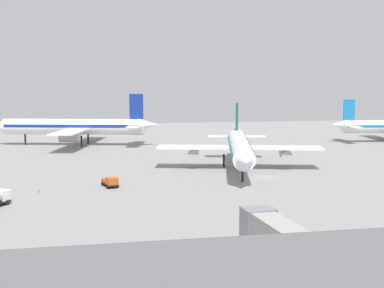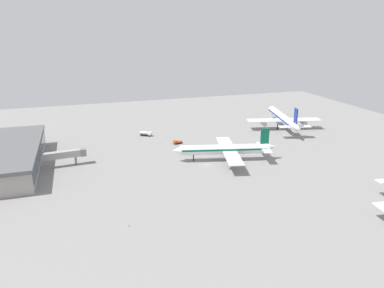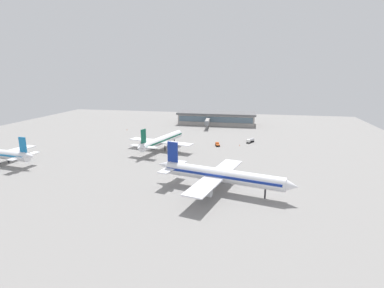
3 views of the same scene
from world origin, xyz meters
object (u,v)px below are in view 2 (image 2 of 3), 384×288
airplane_at_gate (226,149)px  airplane_taxiing (283,118)px  safety_cone_mid_apron (166,137)px  pushback_tractor (177,142)px  safety_cone_near_gate (129,225)px  fuel_truck (146,133)px

airplane_at_gate → airplane_taxiing: size_ratio=0.89×
airplane_taxiing → safety_cone_mid_apron: airplane_taxiing is taller
pushback_tractor → safety_cone_near_gate: bearing=47.3°
airplane_at_gate → safety_cone_near_gate: (41.80, -48.59, -4.84)m
fuel_truck → safety_cone_near_gate: size_ratio=10.64×
airplane_taxiing → airplane_at_gate: bearing=139.7°
pushback_tractor → airplane_at_gate: bearing=99.4°
fuel_truck → safety_cone_near_gate: 91.56m
pushback_tractor → fuel_truck: 22.05m
airplane_at_gate → safety_cone_near_gate: bearing=54.2°
fuel_truck → safety_cone_mid_apron: 11.31m
pushback_tractor → fuel_truck: (-18.26, -12.35, 0.42)m
airplane_at_gate → pushback_tractor: 32.30m
airplane_at_gate → safety_cone_mid_apron: (-41.13, -16.83, -4.84)m
pushback_tractor → safety_cone_mid_apron: bearing=-94.0°
pushback_tractor → airplane_taxiing: bearing=171.3°
airplane_taxiing → safety_cone_near_gate: airplane_taxiing is taller
airplane_taxiing → safety_cone_mid_apron: bearing=100.8°
safety_cone_mid_apron → fuel_truck: bearing=-121.6°
safety_cone_near_gate → safety_cone_mid_apron: same height
safety_cone_mid_apron → airplane_taxiing: bearing=87.3°
airplane_taxiing → pushback_tractor: bearing=111.4°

